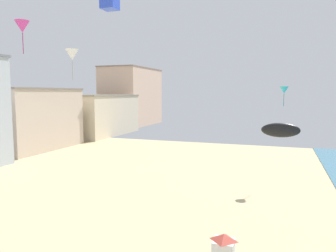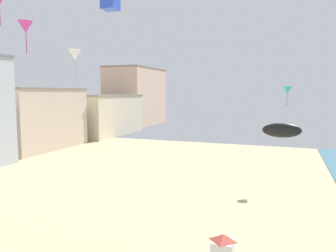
{
  "view_description": "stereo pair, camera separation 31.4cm",
  "coord_description": "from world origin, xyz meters",
  "px_view_note": "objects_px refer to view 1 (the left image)",
  "views": [
    {
      "loc": [
        13.66,
        -1.49,
        9.91
      ],
      "look_at": [
        7.24,
        16.72,
        7.88
      ],
      "focal_mm": 34.11,
      "sensor_mm": 36.0,
      "label": 1
    },
    {
      "loc": [
        13.96,
        -1.38,
        9.91
      ],
      "look_at": [
        7.24,
        16.72,
        7.88
      ],
      "focal_mm": 34.11,
      "sensor_mm": 36.0,
      "label": 2
    }
  ],
  "objects_px": {
    "lifeguard_stand": "(224,247)",
    "kite_black_parafoil": "(281,130)",
    "kite_white_delta": "(72,55)",
    "kite_magenta_delta_2": "(22,27)",
    "kite_cyan_delta": "(284,90)"
  },
  "relations": [
    {
      "from": "kite_white_delta",
      "to": "kite_magenta_delta_2",
      "type": "bearing_deg",
      "value": -154.26
    },
    {
      "from": "lifeguard_stand",
      "to": "kite_cyan_delta",
      "type": "height_order",
      "value": "kite_cyan_delta"
    },
    {
      "from": "kite_cyan_delta",
      "to": "kite_white_delta",
      "type": "bearing_deg",
      "value": -157.87
    },
    {
      "from": "lifeguard_stand",
      "to": "kite_black_parafoil",
      "type": "xyz_separation_m",
      "value": [
        2.62,
        6.72,
        5.54
      ]
    },
    {
      "from": "lifeguard_stand",
      "to": "kite_black_parafoil",
      "type": "relative_size",
      "value": 1.01
    },
    {
      "from": "kite_magenta_delta_2",
      "to": "kite_white_delta",
      "type": "bearing_deg",
      "value": 25.74
    },
    {
      "from": "lifeguard_stand",
      "to": "kite_magenta_delta_2",
      "type": "xyz_separation_m",
      "value": [
        -23.59,
        11.54,
        15.05
      ]
    },
    {
      "from": "kite_black_parafoil",
      "to": "kite_cyan_delta",
      "type": "height_order",
      "value": "kite_cyan_delta"
    },
    {
      "from": "kite_cyan_delta",
      "to": "kite_magenta_delta_2",
      "type": "xyz_separation_m",
      "value": [
        -26.49,
        -11.12,
        6.68
      ]
    },
    {
      "from": "kite_black_parafoil",
      "to": "kite_white_delta",
      "type": "bearing_deg",
      "value": 162.03
    },
    {
      "from": "lifeguard_stand",
      "to": "kite_white_delta",
      "type": "height_order",
      "value": "kite_white_delta"
    },
    {
      "from": "lifeguard_stand",
      "to": "kite_magenta_delta_2",
      "type": "relative_size",
      "value": 0.74
    },
    {
      "from": "kite_magenta_delta_2",
      "to": "lifeguard_stand",
      "type": "bearing_deg",
      "value": -26.05
    },
    {
      "from": "kite_black_parafoil",
      "to": "kite_magenta_delta_2",
      "type": "xyz_separation_m",
      "value": [
        -26.22,
        4.82,
        9.51
      ]
    },
    {
      "from": "kite_black_parafoil",
      "to": "kite_white_delta",
      "type": "height_order",
      "value": "kite_white_delta"
    }
  ]
}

